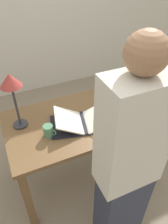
# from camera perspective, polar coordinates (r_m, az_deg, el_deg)

# --- Properties ---
(ground_plane) EXTENTS (12.00, 12.00, 0.00)m
(ground_plane) POSITION_cam_1_polar(r_m,az_deg,el_deg) (2.39, 0.48, -15.04)
(ground_plane) COLOR gray
(wall_back) EXTENTS (8.00, 0.06, 2.60)m
(wall_back) POSITION_cam_1_polar(r_m,az_deg,el_deg) (3.23, -14.63, 26.40)
(wall_back) COLOR beige
(wall_back) RESTS_ON ground_plane
(reading_desk) EXTENTS (1.35, 0.71, 0.75)m
(reading_desk) POSITION_cam_1_polar(r_m,az_deg,el_deg) (1.91, 0.58, -3.53)
(reading_desk) COLOR brown
(reading_desk) RESTS_ON ground_plane
(open_book) EXTENTS (0.58, 0.41, 0.11)m
(open_book) POSITION_cam_1_polar(r_m,az_deg,el_deg) (1.75, -0.08, -2.27)
(open_book) COLOR black
(open_book) RESTS_ON reading_desk
(book_stack_tall) EXTENTS (0.24, 0.31, 0.20)m
(book_stack_tall) POSITION_cam_1_polar(r_m,az_deg,el_deg) (2.04, 12.24, 5.82)
(book_stack_tall) COLOR slate
(book_stack_tall) RESTS_ON reading_desk
(book_standing_upright) EXTENTS (0.04, 0.14, 0.26)m
(book_standing_upright) POSITION_cam_1_polar(r_m,az_deg,el_deg) (1.94, 8.02, 5.62)
(book_standing_upright) COLOR tan
(book_standing_upright) RESTS_ON reading_desk
(reading_lamp) EXTENTS (0.16, 0.16, 0.46)m
(reading_lamp) POSITION_cam_1_polar(r_m,az_deg,el_deg) (1.62, -18.49, 6.63)
(reading_lamp) COLOR #2D2D33
(reading_lamp) RESTS_ON reading_desk
(coffee_mug) EXTENTS (0.09, 0.09, 0.09)m
(coffee_mug) POSITION_cam_1_polar(r_m,az_deg,el_deg) (1.66, -9.26, -4.86)
(coffee_mug) COLOR #4C7F5B
(coffee_mug) RESTS_ON reading_desk
(pencil) EXTENTS (0.01, 0.17, 0.01)m
(pencil) POSITION_cam_1_polar(r_m,az_deg,el_deg) (1.64, 2.55, -6.95)
(pencil) COLOR gold
(pencil) RESTS_ON reading_desk
(person_reader) EXTENTS (0.36, 0.21, 1.67)m
(person_reader) POSITION_cam_1_polar(r_m,az_deg,el_deg) (1.38, 10.90, -15.58)
(person_reader) COLOR #2D3342
(person_reader) RESTS_ON ground_plane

